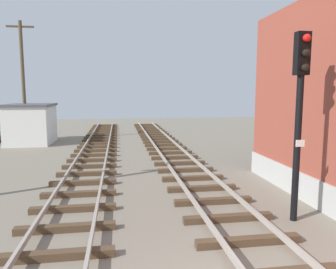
% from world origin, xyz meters
% --- Properties ---
extents(signal_mast, '(0.36, 0.40, 5.05)m').
position_xyz_m(signal_mast, '(2.67, 3.27, 3.19)').
color(signal_mast, black).
rests_on(signal_mast, ground).
extents(control_hut, '(3.00, 3.80, 2.76)m').
position_xyz_m(control_hut, '(-8.08, 18.75, 1.39)').
color(control_hut, silver).
rests_on(control_hut, ground).
extents(utility_pole_far, '(1.80, 0.24, 8.41)m').
position_xyz_m(utility_pole_far, '(-8.60, 19.35, 4.40)').
color(utility_pole_far, brown).
rests_on(utility_pole_far, ground).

